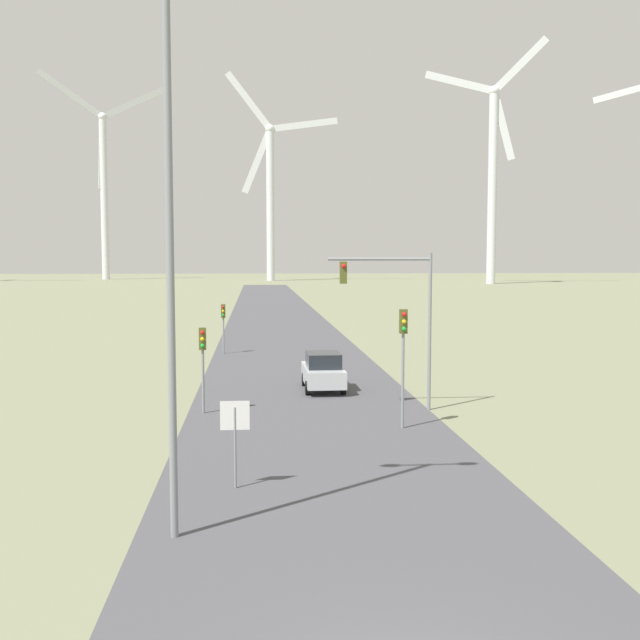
% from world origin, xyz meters
% --- Properties ---
extents(road_surface, '(10.00, 240.00, 0.01)m').
position_xyz_m(road_surface, '(0.00, 48.00, 0.00)').
color(road_surface, '#47474C').
rests_on(road_surface, ground).
extents(streetlamp, '(3.08, 0.32, 12.84)m').
position_xyz_m(streetlamp, '(-4.08, 6.87, 7.76)').
color(streetlamp, gray).
rests_on(streetlamp, ground).
extents(stop_sign_near, '(0.81, 0.07, 2.44)m').
position_xyz_m(stop_sign_near, '(-2.79, 10.39, 1.71)').
color(stop_sign_near, gray).
rests_on(stop_sign_near, ground).
extents(traffic_light_post_near_left, '(0.28, 0.34, 3.52)m').
position_xyz_m(traffic_light_post_near_left, '(-4.37, 20.58, 2.58)').
color(traffic_light_post_near_left, gray).
rests_on(traffic_light_post_near_left, ground).
extents(traffic_light_post_near_right, '(0.28, 0.34, 4.46)m').
position_xyz_m(traffic_light_post_near_right, '(3.23, 17.20, 3.25)').
color(traffic_light_post_near_right, gray).
rests_on(traffic_light_post_near_right, ground).
extents(traffic_light_post_mid_left, '(0.28, 0.33, 3.29)m').
position_xyz_m(traffic_light_post_mid_left, '(-4.35, 39.82, 2.42)').
color(traffic_light_post_mid_left, gray).
rests_on(traffic_light_post_mid_left, ground).
extents(traffic_light_mast_overhead, '(4.33, 0.35, 6.55)m').
position_xyz_m(traffic_light_mast_overhead, '(3.58, 20.45, 4.62)').
color(traffic_light_mast_overhead, gray).
rests_on(traffic_light_mast_overhead, ground).
extents(car_approaching, '(1.88, 4.12, 1.83)m').
position_xyz_m(car_approaching, '(1.01, 25.52, 0.91)').
color(car_approaching, '#B7BCC1').
rests_on(car_approaching, ground).
extents(wind_turbine_left, '(33.65, 16.31, 59.48)m').
position_xyz_m(wind_turbine_left, '(-46.78, 218.45, 29.52)').
color(wind_turbine_left, silver).
rests_on(wind_turbine_left, ground).
extents(wind_turbine_center, '(31.17, 2.60, 57.50)m').
position_xyz_m(wind_turbine_center, '(2.04, 201.17, 26.20)').
color(wind_turbine_center, silver).
rests_on(wind_turbine_center, ground).
extents(wind_turbine_right, '(28.97, 6.63, 59.58)m').
position_xyz_m(wind_turbine_right, '(55.92, 171.38, 28.45)').
color(wind_turbine_right, silver).
rests_on(wind_turbine_right, ground).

